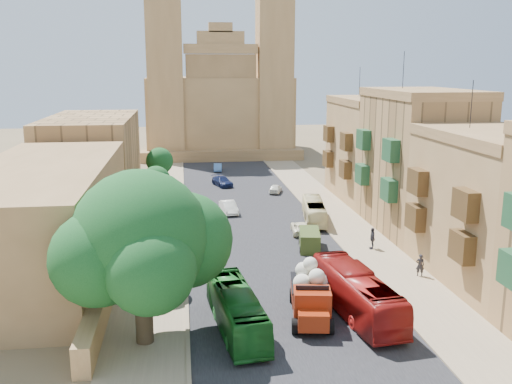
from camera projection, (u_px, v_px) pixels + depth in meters
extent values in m
plane|color=brown|center=(318.00, 365.00, 30.98)|extent=(260.00, 260.00, 0.00)
cube|color=black|center=(251.00, 221.00, 60.03)|extent=(14.00, 140.00, 0.01)
cube|color=#8E795D|center=(339.00, 218.00, 61.24)|extent=(5.00, 140.00, 0.01)
cube|color=#8E795D|center=(160.00, 224.00, 58.82)|extent=(5.00, 140.00, 0.01)
cube|color=#8E795D|center=(316.00, 218.00, 60.91)|extent=(0.25, 140.00, 0.12)
cube|color=#8E795D|center=(184.00, 223.00, 59.13)|extent=(0.25, 140.00, 0.12)
cube|color=#987144|center=(494.00, 212.00, 42.55)|extent=(8.00, 14.00, 10.50)
cube|color=olive|center=(501.00, 137.00, 41.33)|extent=(8.20, 14.00, 0.80)
cylinder|color=black|center=(472.00, 104.00, 43.45)|extent=(0.06, 0.06, 3.60)
cube|color=#4B3219|center=(462.00, 247.00, 38.45)|extent=(0.90, 2.20, 2.00)
cube|color=#4B3219|center=(415.00, 217.00, 46.04)|extent=(0.90, 2.20, 2.00)
cube|color=#4B3219|center=(465.00, 205.00, 37.82)|extent=(0.90, 2.20, 2.00)
cube|color=#4B3219|center=(418.00, 182.00, 45.41)|extent=(0.90, 2.20, 2.00)
cube|color=#A17849|center=(419.00, 165.00, 55.83)|extent=(8.00, 14.00, 13.00)
cube|color=olive|center=(423.00, 93.00, 54.36)|extent=(8.20, 14.00, 0.80)
cylinder|color=black|center=(403.00, 70.00, 56.47)|extent=(0.06, 0.06, 3.60)
cube|color=#1E4C2C|center=(389.00, 190.00, 51.81)|extent=(0.90, 2.20, 2.00)
cube|color=#1E4C2C|center=(362.00, 174.00, 59.40)|extent=(0.90, 2.20, 2.00)
cube|color=#1E4C2C|center=(391.00, 150.00, 51.03)|extent=(0.90, 2.20, 2.00)
cube|color=#1E4C2C|center=(363.00, 139.00, 58.62)|extent=(0.90, 2.20, 2.00)
cube|color=#987144|center=(372.00, 152.00, 69.55)|extent=(8.00, 14.00, 11.50)
cube|color=olive|center=(374.00, 101.00, 68.23)|extent=(8.20, 14.00, 0.80)
cylinder|color=black|center=(360.00, 82.00, 70.35)|extent=(0.06, 0.06, 3.60)
cube|color=#4B3219|center=(345.00, 169.00, 65.49)|extent=(0.90, 2.20, 2.00)
cube|color=#4B3219|center=(328.00, 159.00, 73.08)|extent=(0.90, 2.20, 2.00)
cube|color=#4B3219|center=(346.00, 141.00, 64.80)|extent=(0.90, 2.20, 2.00)
cube|color=#4B3219|center=(329.00, 134.00, 72.39)|extent=(0.90, 2.20, 2.00)
cube|color=#987144|center=(120.00, 247.00, 48.56)|extent=(1.00, 40.00, 1.80)
cube|color=olive|center=(45.00, 217.00, 45.22)|extent=(10.00, 28.00, 8.40)
cube|color=#A17849|center=(92.00, 157.00, 70.23)|extent=(10.00, 22.00, 10.00)
cube|color=#987144|center=(218.00, 115.00, 107.92)|extent=(26.00, 20.00, 14.00)
cube|color=olive|center=(223.00, 155.00, 99.06)|extent=(28.00, 4.00, 1.80)
cube|color=olive|center=(221.00, 102.00, 98.76)|extent=(12.00, 2.00, 16.00)
cube|color=#987144|center=(221.00, 49.00, 96.85)|extent=(12.60, 2.40, 1.60)
cube|color=#987144|center=(220.00, 38.00, 96.48)|extent=(8.00, 2.00, 2.40)
cube|color=#987144|center=(220.00, 27.00, 96.10)|extent=(4.00, 2.00, 1.60)
cube|color=#987144|center=(165.00, 75.00, 97.84)|extent=(6.00, 6.00, 29.00)
cube|color=#987144|center=(274.00, 75.00, 100.26)|extent=(6.00, 6.00, 29.00)
cylinder|color=#392C1C|center=(144.00, 311.00, 33.22)|extent=(1.03, 1.03, 3.92)
sphere|color=#103B18|center=(141.00, 238.00, 32.27)|extent=(7.85, 7.85, 7.85)
sphere|color=#103B18|center=(185.00, 240.00, 33.92)|extent=(5.78, 5.78, 5.78)
sphere|color=#103B18|center=(98.00, 259.00, 31.26)|extent=(5.37, 5.37, 5.37)
sphere|color=#103B18|center=(150.00, 270.00, 30.17)|extent=(4.96, 4.96, 4.96)
sphere|color=#103B18|center=(123.00, 214.00, 34.15)|extent=(4.54, 4.54, 4.54)
cylinder|color=#392C1C|center=(144.00, 275.00, 41.07)|extent=(0.44, 0.44, 2.42)
sphere|color=#103B18|center=(142.00, 242.00, 40.54)|extent=(3.52, 3.52, 3.52)
cylinder|color=#392C1C|center=(152.00, 229.00, 52.69)|extent=(0.44, 0.44, 2.39)
sphere|color=#103B18|center=(151.00, 204.00, 52.17)|extent=(3.48, 3.48, 3.48)
cylinder|color=#392C1C|center=(157.00, 200.00, 64.33)|extent=(0.44, 0.44, 2.27)
sphere|color=#103B18|center=(156.00, 181.00, 63.83)|extent=(3.31, 3.31, 3.31)
cylinder|color=#392C1C|center=(160.00, 179.00, 75.93)|extent=(0.44, 0.44, 2.46)
sphere|color=#103B18|center=(160.00, 161.00, 75.39)|extent=(3.58, 3.58, 3.58)
cube|color=maroon|center=(310.00, 291.00, 37.75)|extent=(2.98, 4.23, 0.97)
cube|color=black|center=(310.00, 283.00, 37.64)|extent=(3.05, 4.30, 0.13)
cube|color=maroon|center=(312.00, 305.00, 35.30)|extent=(2.54, 2.19, 1.95)
cube|color=maroon|center=(313.00, 320.00, 34.12)|extent=(2.03, 1.58, 1.08)
cube|color=black|center=(312.00, 293.00, 35.14)|extent=(2.05, 0.44, 0.97)
cylinder|color=black|center=(295.00, 326.00, 34.59)|extent=(0.53, 1.02, 0.97)
cylinder|color=black|center=(331.00, 326.00, 34.52)|extent=(0.53, 1.02, 0.97)
cylinder|color=black|center=(292.00, 295.00, 39.24)|extent=(0.53, 1.02, 0.97)
cylinder|color=black|center=(324.00, 296.00, 39.18)|extent=(0.53, 1.02, 0.97)
sphere|color=beige|center=(302.00, 283.00, 36.96)|extent=(1.19, 1.19, 1.19)
sphere|color=beige|center=(318.00, 281.00, 37.25)|extent=(1.19, 1.19, 1.19)
sphere|color=beige|center=(309.00, 276.00, 38.21)|extent=(1.19, 1.19, 1.19)
sphere|color=beige|center=(303.00, 270.00, 37.57)|extent=(1.08, 1.08, 1.08)
sphere|color=beige|center=(317.00, 277.00, 36.50)|extent=(1.08, 1.08, 1.08)
sphere|color=beige|center=(310.00, 264.00, 37.24)|extent=(0.97, 0.97, 0.97)
cube|color=#3A4A1B|center=(309.00, 240.00, 50.68)|extent=(2.40, 4.23, 1.65)
cylinder|color=black|center=(301.00, 250.00, 49.47)|extent=(0.37, 0.69, 0.66)
cylinder|color=black|center=(319.00, 250.00, 49.40)|extent=(0.37, 0.69, 0.66)
cylinder|color=black|center=(300.00, 240.00, 52.18)|extent=(0.37, 0.69, 0.66)
cylinder|color=black|center=(317.00, 241.00, 52.11)|extent=(0.37, 0.69, 0.66)
imported|color=#165C1C|center=(236.00, 310.00, 34.91)|extent=(3.26, 9.68, 2.64)
imported|color=maroon|center=(356.00, 293.00, 37.12)|extent=(3.66, 10.76, 2.94)
imported|color=#FFEFB4|center=(314.00, 211.00, 59.49)|extent=(3.13, 8.50, 2.31)
imported|color=#3D69AF|center=(209.00, 249.00, 48.66)|extent=(2.15, 4.16, 1.35)
imported|color=white|center=(229.00, 207.00, 63.08)|extent=(1.97, 4.26, 1.35)
imported|color=#FFF4CF|center=(301.00, 228.00, 55.51)|extent=(2.24, 4.17, 1.11)
imported|color=#111A3E|center=(222.00, 181.00, 77.57)|extent=(3.06, 4.81, 1.30)
imported|color=white|center=(275.00, 189.00, 73.33)|extent=(2.30, 3.59, 1.14)
imported|color=#5587C9|center=(218.00, 167.00, 88.81)|extent=(1.43, 3.54, 1.14)
imported|color=black|center=(420.00, 265.00, 44.04)|extent=(0.73, 0.56, 1.77)
imported|color=#383741|center=(372.00, 238.00, 50.63)|extent=(0.76, 1.23, 1.96)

